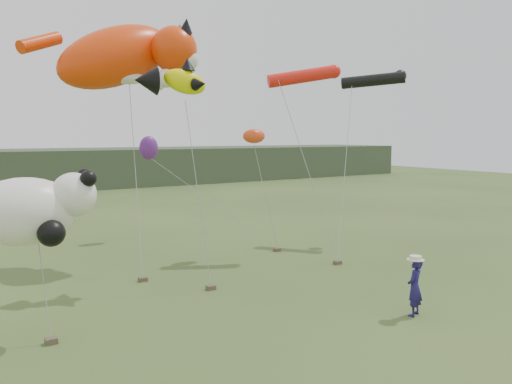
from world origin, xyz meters
The scene contains 9 objects.
ground centered at (0.00, 0.00, 0.00)m, with size 120.00×120.00×0.00m, color #385123.
headland centered at (-3.11, 44.69, 1.92)m, with size 90.00×13.00×4.00m.
festival_attendant centered at (1.84, -1.42, 0.89)m, with size 0.65×0.42×1.77m, color #1D1654.
sandbag_anchors centered at (-1.39, 5.04, 0.08)m, with size 12.20×5.72×0.16m.
cat_kite centered at (-3.03, 10.02, 8.85)m, with size 7.06×3.77×4.11m.
fish_kite centered at (-2.89, 5.90, 7.45)m, with size 2.74×1.79×1.46m.
tube_kites centered at (6.95, 7.37, 8.29)m, with size 8.45×2.96×1.31m.
panda_kite centered at (-8.14, 2.80, 3.55)m, with size 3.15×2.04×1.96m.
misc_kites centered at (0.23, 11.89, 5.04)m, with size 3.86×6.65×1.57m.
Camera 1 is at (-10.14, -11.25, 5.48)m, focal length 35.00 mm.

